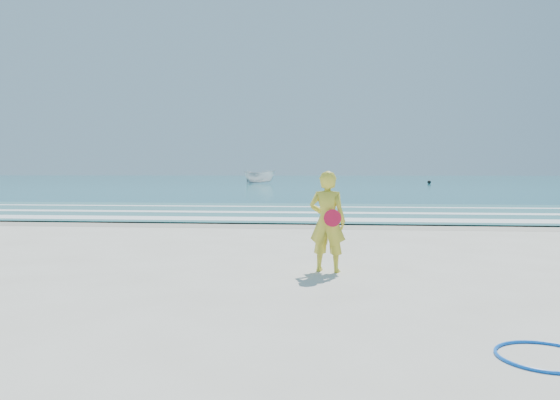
# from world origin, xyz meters

# --- Properties ---
(ground) EXTENTS (400.00, 400.00, 0.00)m
(ground) POSITION_xyz_m (0.00, 0.00, 0.00)
(ground) COLOR silver
(ground) RESTS_ON ground
(wet_sand) EXTENTS (400.00, 2.40, 0.00)m
(wet_sand) POSITION_xyz_m (0.00, 9.00, 0.00)
(wet_sand) COLOR #B2A893
(wet_sand) RESTS_ON ground
(ocean) EXTENTS (400.00, 190.00, 0.04)m
(ocean) POSITION_xyz_m (0.00, 105.00, 0.02)
(ocean) COLOR #19727F
(ocean) RESTS_ON ground
(shallow) EXTENTS (400.00, 10.00, 0.01)m
(shallow) POSITION_xyz_m (0.00, 14.00, 0.04)
(shallow) COLOR #59B7AD
(shallow) RESTS_ON ocean
(foam_near) EXTENTS (400.00, 1.40, 0.01)m
(foam_near) POSITION_xyz_m (0.00, 10.30, 0.05)
(foam_near) COLOR white
(foam_near) RESTS_ON shallow
(foam_mid) EXTENTS (400.00, 0.90, 0.01)m
(foam_mid) POSITION_xyz_m (0.00, 13.20, 0.05)
(foam_mid) COLOR white
(foam_mid) RESTS_ON shallow
(foam_far) EXTENTS (400.00, 0.60, 0.01)m
(foam_far) POSITION_xyz_m (0.00, 16.50, 0.05)
(foam_far) COLOR white
(foam_far) RESTS_ON shallow
(hoop) EXTENTS (0.96, 0.96, 0.03)m
(hoop) POSITION_xyz_m (3.58, -2.35, 0.01)
(hoop) COLOR blue
(hoop) RESTS_ON ground
(boat) EXTENTS (4.89, 3.47, 1.77)m
(boat) POSITION_xyz_m (-7.76, 61.80, 0.93)
(boat) COLOR silver
(boat) RESTS_ON ocean
(buoy) EXTENTS (0.45, 0.45, 0.45)m
(buoy) POSITION_xyz_m (13.43, 62.01, 0.26)
(buoy) COLOR black
(buoy) RESTS_ON ocean
(woman) EXTENTS (0.65, 0.51, 1.60)m
(woman) POSITION_xyz_m (1.68, 1.48, 0.80)
(woman) COLOR gold
(woman) RESTS_ON ground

